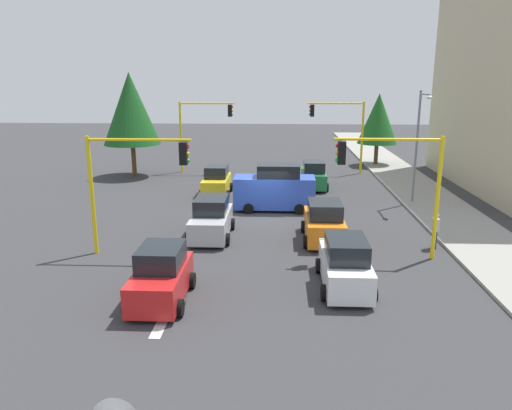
% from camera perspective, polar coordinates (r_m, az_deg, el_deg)
% --- Properties ---
extents(ground_plane, '(120.00, 120.00, 0.00)m').
position_cam_1_polar(ground_plane, '(27.72, 1.12, -1.59)').
color(ground_plane, '#353538').
extents(sidewalk_kerb, '(80.00, 4.00, 0.15)m').
position_cam_1_polar(sidewalk_kerb, '(33.96, 19.38, 0.71)').
color(sidewalk_kerb, gray).
rests_on(sidewalk_kerb, ground).
extents(lane_arrow_near, '(2.40, 1.10, 1.10)m').
position_cam_1_polar(lane_arrow_near, '(17.36, -10.22, -11.98)').
color(lane_arrow_near, silver).
rests_on(lane_arrow_near, ground).
extents(traffic_signal_near_right, '(0.36, 4.59, 5.30)m').
position_cam_1_polar(traffic_signal_near_right, '(21.95, -14.22, 3.79)').
color(traffic_signal_near_right, yellow).
rests_on(traffic_signal_near_right, ground).
extents(traffic_signal_far_left, '(0.36, 4.59, 5.89)m').
position_cam_1_polar(traffic_signal_far_left, '(41.09, 9.86, 9.36)').
color(traffic_signal_far_left, yellow).
rests_on(traffic_signal_far_left, ground).
extents(traffic_signal_near_left, '(0.36, 4.59, 5.38)m').
position_cam_1_polar(traffic_signal_near_left, '(21.55, 15.90, 3.63)').
color(traffic_signal_near_left, yellow).
rests_on(traffic_signal_near_left, ground).
extents(traffic_signal_far_right, '(0.36, 4.59, 5.87)m').
position_cam_1_polar(traffic_signal_far_right, '(41.30, -6.34, 9.48)').
color(traffic_signal_far_right, yellow).
rests_on(traffic_signal_far_right, ground).
extents(street_lamp_curbside, '(2.15, 0.28, 7.00)m').
position_cam_1_polar(street_lamp_curbside, '(31.58, 18.45, 7.70)').
color(street_lamp_curbside, slate).
rests_on(street_lamp_curbside, ground).
extents(tree_roadside_far, '(3.54, 3.54, 6.45)m').
position_cam_1_polar(tree_roadside_far, '(45.61, 14.03, 9.71)').
color(tree_roadside_far, brown).
rests_on(tree_roadside_far, ground).
extents(tree_opposite_side, '(4.48, 4.48, 8.19)m').
position_cam_1_polar(tree_opposite_side, '(40.44, -14.38, 10.79)').
color(tree_opposite_side, brown).
rests_on(tree_opposite_side, ground).
extents(delivery_van_blue, '(2.22, 4.80, 2.77)m').
position_cam_1_polar(delivery_van_blue, '(29.34, 2.21, 1.89)').
color(delivery_van_blue, blue).
rests_on(delivery_van_blue, ground).
extents(car_green, '(4.00, 1.96, 1.98)m').
position_cam_1_polar(car_green, '(35.63, 6.70, 3.41)').
color(car_green, '#1E7238').
rests_on(car_green, ground).
extents(car_silver, '(4.14, 2.07, 1.98)m').
position_cam_1_polar(car_silver, '(24.48, -5.22, -1.65)').
color(car_silver, '#B2B5BA').
rests_on(car_silver, ground).
extents(car_red, '(3.72, 1.99, 1.98)m').
position_cam_1_polar(car_red, '(17.79, -11.00, -8.19)').
color(car_red, red).
rests_on(car_red, ground).
extents(car_white, '(4.20, 1.96, 1.98)m').
position_cam_1_polar(car_white, '(18.86, 10.32, -6.82)').
color(car_white, white).
rests_on(car_white, ground).
extents(car_orange, '(3.97, 2.09, 1.98)m').
position_cam_1_polar(car_orange, '(24.03, 7.93, -2.04)').
color(car_orange, orange).
rests_on(car_orange, ground).
extents(car_yellow, '(3.80, 1.95, 1.98)m').
position_cam_1_polar(car_yellow, '(33.34, -4.62, 2.70)').
color(car_yellow, yellow).
rests_on(car_yellow, ground).
extents(pedestrian_crossing, '(0.40, 0.24, 1.70)m').
position_cam_1_polar(pedestrian_crossing, '(24.12, 20.13, -2.72)').
color(pedestrian_crossing, '#262638').
rests_on(pedestrian_crossing, ground).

